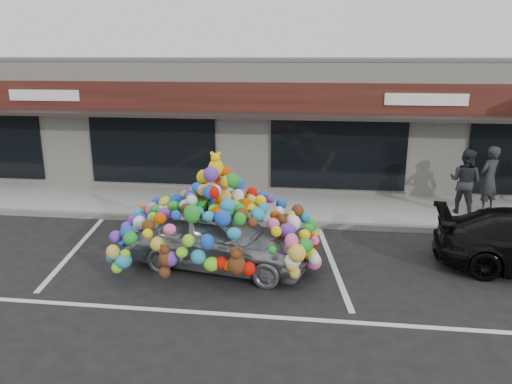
# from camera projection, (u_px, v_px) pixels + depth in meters

# --- Properties ---
(ground) EXTENTS (90.00, 90.00, 0.00)m
(ground) POSITION_uv_depth(u_px,v_px,m) (206.00, 260.00, 11.13)
(ground) COLOR black
(ground) RESTS_ON ground
(shop_building) EXTENTS (24.00, 7.20, 4.31)m
(shop_building) POSITION_uv_depth(u_px,v_px,m) (255.00, 117.00, 18.62)
(shop_building) COLOR silver
(shop_building) RESTS_ON ground
(sidewalk) EXTENTS (26.00, 3.00, 0.15)m
(sidewalk) POSITION_uv_depth(u_px,v_px,m) (236.00, 205.00, 14.93)
(sidewalk) COLOR #9C9C97
(sidewalk) RESTS_ON ground
(kerb) EXTENTS (26.00, 0.18, 0.16)m
(kerb) POSITION_uv_depth(u_px,v_px,m) (227.00, 221.00, 13.50)
(kerb) COLOR slate
(kerb) RESTS_ON ground
(parking_stripe_left) EXTENTS (0.73, 4.37, 0.01)m
(parking_stripe_left) POSITION_uv_depth(u_px,v_px,m) (75.00, 250.00, 11.72)
(parking_stripe_left) COLOR silver
(parking_stripe_left) RESTS_ON ground
(parking_stripe_mid) EXTENTS (0.73, 4.37, 0.01)m
(parking_stripe_mid) POSITION_uv_depth(u_px,v_px,m) (333.00, 263.00, 10.97)
(parking_stripe_mid) COLOR silver
(parking_stripe_mid) RESTS_ON ground
(lane_line) EXTENTS (14.00, 0.12, 0.01)m
(lane_line) POSITION_uv_depth(u_px,v_px,m) (289.00, 318.00, 8.68)
(lane_line) COLOR silver
(lane_line) RESTS_ON ground
(toy_car) EXTENTS (2.87, 4.47, 2.45)m
(toy_car) POSITION_uv_depth(u_px,v_px,m) (219.00, 230.00, 10.60)
(toy_car) COLOR #B1B6BD
(toy_car) RESTS_ON ground
(pedestrian_a) EXTENTS (0.81, 0.77, 1.86)m
(pedestrian_a) POSITION_uv_depth(u_px,v_px,m) (489.00, 179.00, 13.87)
(pedestrian_a) COLOR black
(pedestrian_a) RESTS_ON sidewalk
(pedestrian_b) EXTENTS (1.11, 1.08, 1.81)m
(pedestrian_b) POSITION_uv_depth(u_px,v_px,m) (465.00, 181.00, 13.74)
(pedestrian_b) COLOR black
(pedestrian_b) RESTS_ON sidewalk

